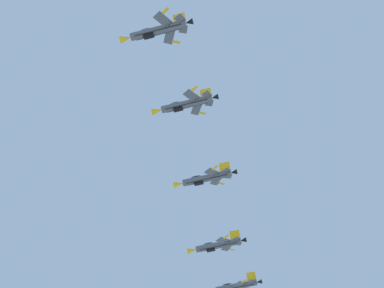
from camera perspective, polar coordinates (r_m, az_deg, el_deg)
name	(u,v)px	position (r m, az deg, el deg)	size (l,w,h in m)	color
fighter_jet_left_wing	(157,30)	(95.66, -4.58, 14.47)	(15.97, 9.17, 5.59)	#4C5666
fighter_jet_right_wing	(185,104)	(102.47, -0.85, 5.19)	(15.97, 9.47, 5.37)	#4C5666
fighter_jet_left_outer	(206,178)	(107.76, 1.79, -4.46)	(15.97, 9.19, 5.56)	#4C5666
fighter_jet_right_outer	(217,245)	(119.20, 3.30, -12.98)	(15.97, 9.57, 5.31)	#4C5666
fighter_jet_trail_slot	(235,286)	(134.36, 5.64, -17.88)	(15.97, 9.26, 5.49)	#4C5666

